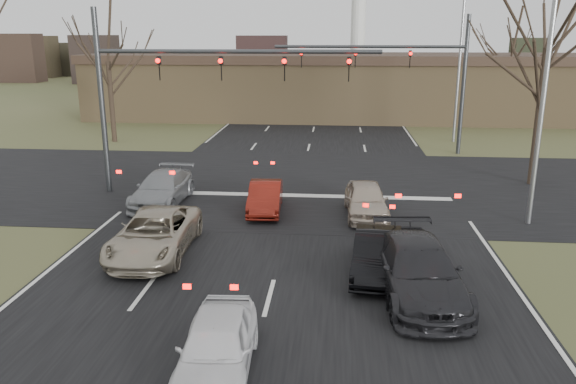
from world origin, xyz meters
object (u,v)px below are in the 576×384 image
at_px(streetlight_right_near, 541,73).
at_px(car_silver_suv, 154,234).
at_px(building, 341,86).
at_px(car_grey_ahead, 162,188).
at_px(car_white_sedan, 217,346).
at_px(car_red_ahead, 265,197).
at_px(car_silver_ahead, 366,200).
at_px(mast_arm_near, 174,79).
at_px(car_charcoal_sedan, 418,270).
at_px(streetlight_right_far, 457,55).
at_px(car_black_hatch, 377,253).
at_px(mast_arm_far, 415,68).

bearing_deg(streetlight_right_near, car_silver_suv, -162.25).
height_order(building, car_grey_ahead, building).
bearing_deg(car_white_sedan, car_grey_ahead, 109.08).
distance_m(car_grey_ahead, car_red_ahead, 4.48).
bearing_deg(car_silver_ahead, car_grey_ahead, 171.06).
relative_size(mast_arm_near, streetlight_right_near, 1.21).
bearing_deg(car_charcoal_sedan, car_silver_suv, 159.14).
height_order(car_charcoal_sedan, car_silver_ahead, car_charcoal_sedan).
xyz_separation_m(streetlight_right_far, car_white_sedan, (-9.99, -27.57, -4.94)).
bearing_deg(streetlight_right_near, building, 103.69).
relative_size(building, car_grey_ahead, 9.34).
bearing_deg(car_charcoal_sedan, car_red_ahead, 120.64).
relative_size(mast_arm_near, car_black_hatch, 3.15).
bearing_deg(mast_arm_near, car_black_hatch, -44.52).
distance_m(mast_arm_near, car_silver_ahead, 9.63).
bearing_deg(car_charcoal_sedan, mast_arm_near, 129.57).
bearing_deg(car_grey_ahead, streetlight_right_far, 47.93).
bearing_deg(car_silver_suv, car_black_hatch, -9.15).
bearing_deg(streetlight_right_far, streetlight_right_near, -91.68).
xyz_separation_m(streetlight_right_near, streetlight_right_far, (0.50, 17.00, 0.00)).
bearing_deg(car_silver_ahead, mast_arm_near, 159.97).
height_order(car_grey_ahead, car_silver_ahead, car_silver_ahead).
bearing_deg(car_grey_ahead, building, 75.69).
bearing_deg(mast_arm_far, streetlight_right_far, 51.89).
bearing_deg(mast_arm_near, car_white_sedan, -71.42).
distance_m(building, car_silver_suv, 32.76).
relative_size(mast_arm_far, car_charcoal_sedan, 2.16).
xyz_separation_m(car_silver_suv, car_white_sedan, (3.41, -6.45, -0.04)).
distance_m(mast_arm_far, car_charcoal_sedan, 20.05).
height_order(mast_arm_near, streetlight_right_near, streetlight_right_near).
xyz_separation_m(car_charcoal_sedan, car_silver_ahead, (-1.07, 6.87, -0.08)).
bearing_deg(car_silver_ahead, car_black_hatch, -91.71).
xyz_separation_m(building, mast_arm_far, (4.18, -15.00, 2.35)).
bearing_deg(building, car_grey_ahead, -105.74).
relative_size(building, car_black_hatch, 11.02).
bearing_deg(car_white_sedan, streetlight_right_far, 67.12).
relative_size(car_charcoal_sedan, car_silver_ahead, 1.31).
relative_size(building, car_white_sedan, 11.24).
height_order(mast_arm_near, car_silver_suv, mast_arm_near).
height_order(mast_arm_near, car_white_sedan, mast_arm_near).
xyz_separation_m(mast_arm_near, car_grey_ahead, (-0.27, -1.63, -4.41)).
bearing_deg(streetlight_right_far, building, 123.65).
bearing_deg(car_red_ahead, mast_arm_far, 56.13).
bearing_deg(car_silver_suv, car_red_ahead, 56.72).
relative_size(streetlight_right_near, car_silver_ahead, 2.54).
relative_size(car_silver_suv, car_charcoal_sedan, 0.95).
relative_size(mast_arm_far, car_red_ahead, 3.09).
xyz_separation_m(mast_arm_far, car_red_ahead, (-7.26, -12.31, -4.42)).
bearing_deg(mast_arm_far, mast_arm_near, -138.78).
xyz_separation_m(mast_arm_far, car_grey_ahead, (-11.69, -11.63, -4.36)).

